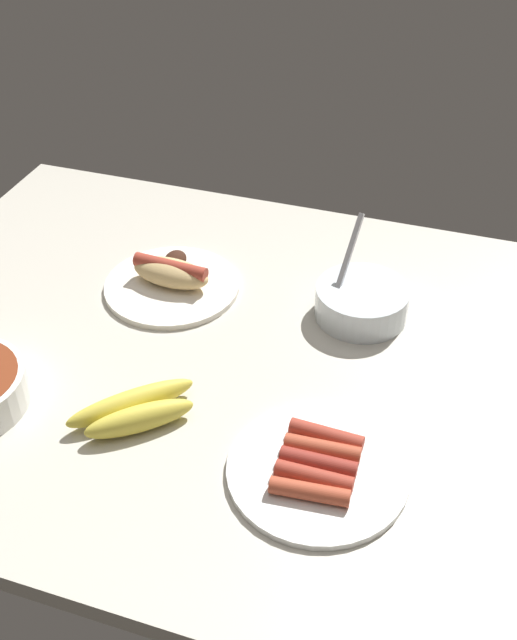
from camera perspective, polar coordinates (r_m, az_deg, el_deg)
ground_plane at (r=117.97cm, az=-1.97°, el=-2.86°), size 120.00×90.00×3.00cm
plate_hotdog_assembled at (r=129.43cm, az=-6.51°, el=3.09°), size 22.83×22.83×5.61cm
bowl_coleslaw at (r=123.01cm, az=7.72°, el=1.46°), size 14.95×14.95×15.05cm
plate_sausages at (r=99.65cm, az=4.46°, el=-10.96°), size 23.59×23.59×3.21cm
banana_bunch at (r=106.28cm, az=-9.22°, el=-6.66°), size 17.05×16.25×3.97cm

